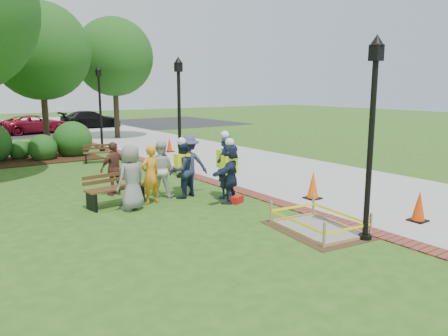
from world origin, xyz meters
TOP-DOWN VIEW (x-y plane):
  - ground at (0.00, 0.00)m, footprint 100.00×100.00m
  - sidewalk at (5.00, 10.00)m, footprint 6.00×60.00m
  - brick_edging at (1.75, 10.00)m, footprint 0.50×60.00m
  - mulch_bed at (-3.00, 12.00)m, footprint 7.00×3.00m
  - parking_lot at (0.00, 27.00)m, footprint 36.00×12.00m
  - wet_concrete_pad at (0.88, -1.99)m, footprint 1.97×2.49m
  - bench_near at (-2.11, 2.67)m, footprint 1.70×0.75m
  - bench_far at (-0.00, 9.70)m, footprint 1.52×0.85m
  - cone_front at (3.32, -2.97)m, footprint 0.40×0.40m
  - cone_back at (2.83, 0.02)m, footprint 0.42×0.42m
  - cone_far at (3.88, 10.70)m, footprint 0.38×0.38m
  - toolbox at (0.77, 0.96)m, footprint 0.46×0.36m
  - lamp_near at (1.25, -3.00)m, footprint 0.28×0.28m
  - lamp_mid at (1.25, 5.00)m, footprint 0.28×0.28m
  - lamp_far at (1.25, 13.00)m, footprint 0.28×0.28m
  - tree_back at (-0.99, 14.75)m, footprint 4.80×4.80m
  - tree_right at (4.10, 18.09)m, footprint 4.82×4.82m
  - shrub_c at (-1.89, 11.79)m, footprint 1.25×1.25m
  - shrub_d at (-0.42, 12.24)m, footprint 1.78×1.78m
  - shrub_e at (-2.70, 12.67)m, footprint 0.88×0.88m
  - casual_person_a at (-1.90, 2.06)m, footprint 0.64×0.51m
  - casual_person_b at (-1.21, 2.33)m, footprint 0.59×0.44m
  - casual_person_c at (-0.63, 2.85)m, footprint 0.63×0.61m
  - casual_person_d at (-1.66, 3.84)m, footprint 0.58×0.44m
  - casual_person_e at (0.30, 2.80)m, footprint 0.67×0.56m
  - hivis_worker_a at (0.67, 1.17)m, footprint 0.64×0.60m
  - hivis_worker_b at (0.85, 1.66)m, footprint 0.70×0.61m
  - hivis_worker_c at (-0.16, 2.40)m, footprint 0.60×0.48m
  - parked_car_c at (0.53, 24.04)m, footprint 2.51×4.53m
  - parked_car_d at (4.98, 25.78)m, footprint 2.02×4.56m

SIDE VIEW (x-z plane):
  - ground at x=0.00m, z-range 0.00..0.00m
  - shrub_c at x=-1.89m, z-range -0.62..0.62m
  - shrub_d at x=-0.42m, z-range -0.89..0.89m
  - shrub_e at x=-2.70m, z-range -0.44..0.44m
  - parked_car_c at x=0.53m, z-range -0.70..0.70m
  - parked_car_d at x=4.98m, z-range -0.74..0.74m
  - parking_lot at x=0.00m, z-range 0.00..0.01m
  - sidewalk at x=5.00m, z-range 0.00..0.02m
  - brick_edging at x=1.75m, z-range 0.00..0.03m
  - mulch_bed at x=-3.00m, z-range -0.01..0.04m
  - toolbox at x=0.77m, z-range 0.00..0.20m
  - wet_concrete_pad at x=0.88m, z-range -0.04..0.51m
  - bench_far at x=0.00m, z-range -0.14..0.64m
  - bench_near at x=-2.11m, z-range -0.16..0.73m
  - cone_far at x=3.88m, z-range -0.01..0.74m
  - cone_front at x=3.32m, z-range -0.01..0.77m
  - cone_back at x=2.83m, z-range -0.02..0.82m
  - casual_person_d at x=-1.66m, z-range 0.00..1.61m
  - casual_person_b at x=-1.21m, z-range 0.00..1.65m
  - casual_person_c at x=-0.63m, z-range 0.00..1.67m
  - casual_person_a at x=-1.90m, z-range 0.00..1.74m
  - hivis_worker_c at x=-0.16m, z-range 0.00..1.79m
  - casual_person_e at x=0.30m, z-range 0.00..1.79m
  - hivis_worker_a at x=0.67m, z-range -0.01..1.83m
  - hivis_worker_b at x=0.85m, z-range -0.01..1.97m
  - lamp_near at x=1.25m, z-range 0.35..4.61m
  - lamp_mid at x=1.25m, z-range 0.35..4.61m
  - lamp_far at x=1.25m, z-range 0.35..4.61m
  - tree_back at x=-0.99m, z-range 1.27..8.63m
  - tree_right at x=4.10m, z-range 1.30..8.76m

